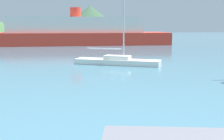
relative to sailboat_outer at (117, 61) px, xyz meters
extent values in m
cube|color=white|center=(0.00, 0.00, -0.10)|extent=(7.11, 5.25, 0.47)
cube|color=white|center=(0.00, 0.00, 0.30)|extent=(2.47, 2.12, 0.33)
cylinder|color=#BCBCC1|center=(0.47, -0.29, 3.23)|extent=(0.12, 0.12, 6.20)
cylinder|color=#BCBCC1|center=(-0.94, 0.58, 1.03)|extent=(2.87, 1.83, 0.10)
cube|color=red|center=(0.32, 27.10, 0.69)|extent=(32.09, 10.51, 2.05)
cube|color=silver|center=(0.32, 27.10, 3.01)|extent=(22.57, 8.43, 2.59)
cylinder|color=red|center=(0.32, 27.10, 5.10)|extent=(1.80, 1.80, 1.60)
cone|color=#38563D|center=(14.49, 88.38, 4.73)|extent=(27.49, 27.49, 10.13)
camera|label=1|loc=(-7.25, -25.69, 3.14)|focal=50.00mm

